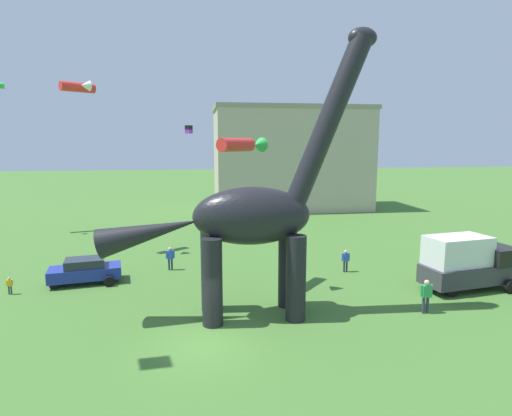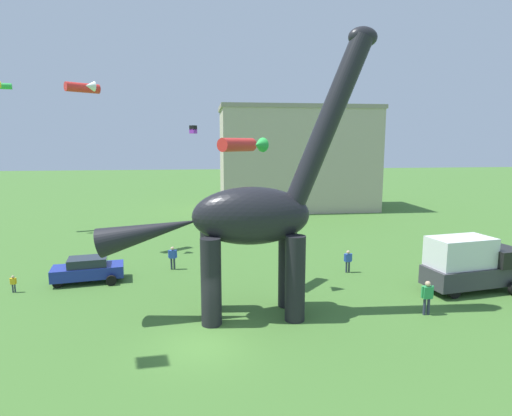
% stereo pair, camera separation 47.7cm
% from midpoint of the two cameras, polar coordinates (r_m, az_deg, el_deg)
% --- Properties ---
extents(ground_plane, '(240.00, 240.00, 0.00)m').
position_cam_midpoint_polar(ground_plane, '(19.15, -6.33, -17.86)').
color(ground_plane, '#42702D').
extents(dinosaur_sculpture, '(13.38, 2.83, 13.98)m').
position_cam_midpoint_polar(dinosaur_sculpture, '(20.52, -0.16, -1.06)').
color(dinosaur_sculpture, black).
rests_on(dinosaur_sculpture, ground_plane).
extents(parked_sedan_left, '(4.44, 2.46, 1.55)m').
position_cam_midpoint_polar(parked_sedan_left, '(28.35, -21.27, -7.71)').
color(parked_sedan_left, navy).
rests_on(parked_sedan_left, ground_plane).
extents(parked_box_truck, '(5.86, 2.95, 3.20)m').
position_cam_midpoint_polar(parked_box_truck, '(27.78, 27.41, -6.64)').
color(parked_box_truck, '#38383D').
rests_on(parked_box_truck, ground_plane).
extents(person_watching_child, '(0.38, 0.17, 1.01)m').
position_cam_midpoint_polar(person_watching_child, '(28.27, -29.51, -8.72)').
color(person_watching_child, '#2D3347').
rests_on(person_watching_child, ground_plane).
extents(person_vendor_side, '(0.57, 0.25, 1.51)m').
position_cam_midpoint_polar(person_vendor_side, '(28.94, 12.78, -6.75)').
color(person_vendor_side, '#2D3347').
rests_on(person_vendor_side, ground_plane).
extents(person_photographer, '(0.59, 0.26, 1.59)m').
position_cam_midpoint_polar(person_photographer, '(29.40, -10.73, -6.34)').
color(person_photographer, '#2D3347').
rests_on(person_photographer, ground_plane).
extents(person_near_flyer, '(0.66, 0.29, 1.75)m').
position_cam_midpoint_polar(person_near_flyer, '(23.29, 22.66, -10.72)').
color(person_near_flyer, '#2D3347').
rests_on(person_near_flyer, ground_plane).
extents(kite_high_right, '(2.52, 2.64, 0.74)m').
position_cam_midpoint_polar(kite_high_right, '(35.32, -21.82, 14.88)').
color(kite_high_right, red).
extents(kite_drifting, '(0.71, 0.71, 0.72)m').
position_cam_midpoint_polar(kite_drifting, '(39.11, -8.13, 10.45)').
color(kite_drifting, black).
extents(kite_mid_left, '(2.87, 2.84, 0.81)m').
position_cam_midpoint_polar(kite_mid_left, '(24.36, -1.32, 8.52)').
color(kite_mid_left, red).
extents(background_building_block, '(19.83, 9.74, 13.09)m').
position_cam_midpoint_polar(background_building_block, '(55.27, 5.78, 6.69)').
color(background_building_block, '#B7A893').
rests_on(background_building_block, ground_plane).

